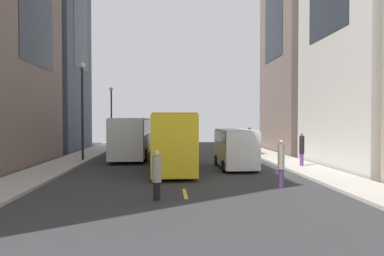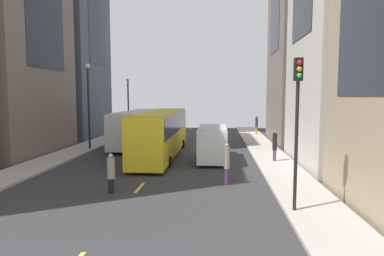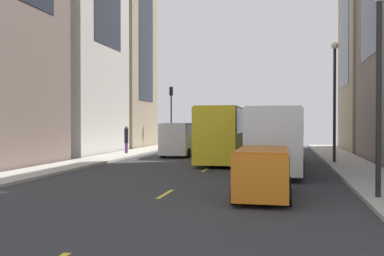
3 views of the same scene
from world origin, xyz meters
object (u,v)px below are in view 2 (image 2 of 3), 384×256
at_px(delivery_van_white, 213,141).
at_px(traffic_light_near_corner, 297,106).
at_px(city_bus_white, 138,125).
at_px(pedestrian_crossing_near, 111,172).
at_px(pedestrian_walking_far, 257,124).
at_px(car_orange_0, 158,126).
at_px(pedestrian_waiting_curb, 275,145).
at_px(pedestrian_crossing_mid, 227,163).
at_px(streetcar_yellow, 162,130).

distance_m(delivery_van_white, traffic_light_near_corner, 11.78).
bearing_deg(city_bus_white, traffic_light_near_corner, -59.72).
height_order(pedestrian_crossing_near, pedestrian_walking_far, pedestrian_walking_far).
distance_m(delivery_van_white, car_orange_0, 19.28).
height_order(city_bus_white, pedestrian_waiting_curb, city_bus_white).
relative_size(pedestrian_waiting_curb, pedestrian_crossing_near, 1.10).
bearing_deg(pedestrian_crossing_mid, pedestrian_crossing_near, 120.07).
bearing_deg(pedestrian_crossing_mid, city_bus_white, 40.93).
xyz_separation_m(delivery_van_white, traffic_light_near_corner, (3.53, -10.86, 2.89)).
distance_m(pedestrian_crossing_near, pedestrian_crossing_mid, 6.09).
relative_size(delivery_van_white, pedestrian_crossing_near, 2.58).
height_order(car_orange_0, pedestrian_waiting_curb, pedestrian_waiting_curb).
height_order(delivery_van_white, pedestrian_crossing_mid, delivery_van_white).
xyz_separation_m(pedestrian_waiting_curb, pedestrian_crossing_mid, (-3.60, -6.36, -0.10)).
height_order(pedestrian_waiting_curb, pedestrian_walking_far, pedestrian_walking_far).
bearing_deg(city_bus_white, pedestrian_waiting_curb, -34.31).
height_order(delivery_van_white, pedestrian_waiting_curb, delivery_van_white).
bearing_deg(pedestrian_waiting_curb, traffic_light_near_corner, -149.36).
bearing_deg(traffic_light_near_corner, pedestrian_waiting_curb, 84.98).
height_order(delivery_van_white, pedestrian_walking_far, delivery_van_white).
height_order(streetcar_yellow, car_orange_0, streetcar_yellow).
bearing_deg(pedestrian_waiting_curb, delivery_van_white, 123.50).
xyz_separation_m(pedestrian_waiting_curb, pedestrian_crossing_near, (-9.35, -8.35, -0.28)).
bearing_deg(delivery_van_white, city_bus_white, 133.11).
distance_m(pedestrian_crossing_mid, traffic_light_near_corner, 5.99).
xyz_separation_m(city_bus_white, pedestrian_walking_far, (12.52, 8.67, -0.62)).
xyz_separation_m(city_bus_white, pedestrian_waiting_curb, (11.94, -8.14, -0.69)).
distance_m(streetcar_yellow, pedestrian_crossing_near, 10.69).
relative_size(car_orange_0, pedestrian_walking_far, 1.84).
bearing_deg(pedestrian_crossing_mid, car_orange_0, 29.43).
bearing_deg(delivery_van_white, pedestrian_crossing_near, -119.81).
relative_size(pedestrian_walking_far, pedestrian_crossing_mid, 1.01).
bearing_deg(pedestrian_crossing_near, pedestrian_crossing_mid, -97.56).
relative_size(pedestrian_crossing_mid, traffic_light_near_corner, 0.37).
bearing_deg(car_orange_0, pedestrian_crossing_near, -84.89).
height_order(pedestrian_waiting_curb, traffic_light_near_corner, traffic_light_near_corner).
height_order(car_orange_0, pedestrian_crossing_mid, pedestrian_crossing_mid).
bearing_deg(streetcar_yellow, delivery_van_white, -27.05).
height_order(delivery_van_white, pedestrian_crossing_near, delivery_van_white).
bearing_deg(pedestrian_waiting_curb, pedestrian_walking_far, 33.68).
xyz_separation_m(delivery_van_white, pedestrian_crossing_mid, (0.87, -6.53, -0.29)).
distance_m(city_bus_white, delivery_van_white, 10.94).
distance_m(car_orange_0, pedestrian_crossing_mid, 25.70).
bearing_deg(streetcar_yellow, city_bus_white, 119.85).
xyz_separation_m(pedestrian_crossing_mid, traffic_light_near_corner, (2.66, -4.33, 3.18)).
height_order(city_bus_white, pedestrian_crossing_near, city_bus_white).
distance_m(streetcar_yellow, car_orange_0, 16.12).
relative_size(car_orange_0, traffic_light_near_corner, 0.69).
xyz_separation_m(car_orange_0, pedestrian_walking_far, (12.29, -1.21, 0.37)).
distance_m(city_bus_white, car_orange_0, 9.94).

